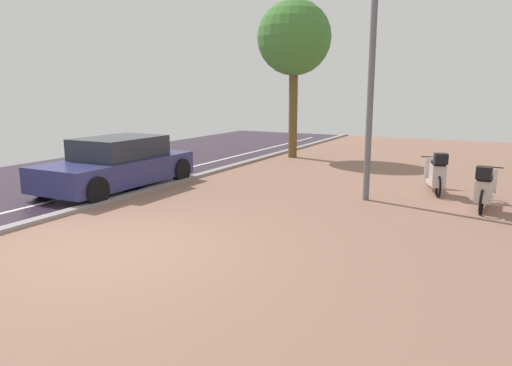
# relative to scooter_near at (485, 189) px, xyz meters

# --- Properties ---
(ground) EXTENTS (21.00, 40.00, 0.13)m
(ground) POSITION_rel_scooter_near_xyz_m (-3.52, -5.44, -0.47)
(ground) COLOR #2D1E2D
(scooter_near) EXTENTS (0.52, 1.80, 0.99)m
(scooter_near) POSITION_rel_scooter_near_xyz_m (0.00, 0.00, 0.00)
(scooter_near) COLOR black
(scooter_near) RESTS_ON ground
(scooter_mid) EXTENTS (0.77, 1.73, 1.05)m
(scooter_mid) POSITION_rel_scooter_near_xyz_m (-1.09, 1.19, 0.02)
(scooter_mid) COLOR black
(scooter_mid) RESTS_ON ground
(parked_car_near) EXTENTS (1.90, 4.06, 1.28)m
(parked_car_near) POSITION_rel_scooter_near_xyz_m (-8.24, -1.84, 0.16)
(parked_car_near) COLOR navy
(parked_car_near) RESTS_ON ground
(lamp_post) EXTENTS (0.20, 0.52, 6.64)m
(lamp_post) POSITION_rel_scooter_near_xyz_m (-2.39, -0.23, 3.20)
(lamp_post) COLOR slate
(lamp_post) RESTS_ON ground
(street_tree) EXTENTS (2.61, 2.61, 5.53)m
(street_tree) POSITION_rel_scooter_near_xyz_m (-6.56, 5.34, 3.74)
(street_tree) COLOR brown
(street_tree) RESTS_ON ground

